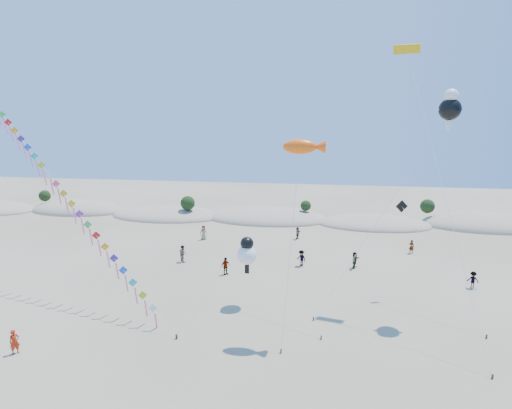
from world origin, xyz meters
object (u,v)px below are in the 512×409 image
object	(u,v)px
fish_kite	(304,147)
parafoil_kite	(409,56)
flyer_foreground	(15,342)
kite_train	(50,176)

from	to	relation	value
fish_kite	parafoil_kite	world-z (taller)	parafoil_kite
flyer_foreground	parafoil_kite	bearing A→B (deg)	-25.66
parafoil_kite	flyer_foreground	size ratio (longest dim) A/B	12.48
flyer_foreground	kite_train	bearing A→B (deg)	55.70
fish_kite	kite_train	bearing A→B (deg)	168.99
kite_train	flyer_foreground	size ratio (longest dim) A/B	15.54
kite_train	flyer_foreground	xyz separation A→B (m)	(3.85, -11.03, -9.60)
fish_kite	parafoil_kite	xyz separation A→B (m)	(7.87, 7.49, 6.87)
parafoil_kite	flyer_foreground	xyz separation A→B (m)	(-26.68, -14.12, -19.61)
fish_kite	parafoil_kite	bearing A→B (deg)	43.59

